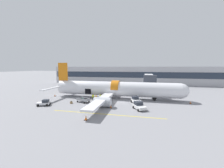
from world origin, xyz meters
TOP-DOWN VIEW (x-y plane):
  - ground_plane at (0.00, 0.00)m, footprint 500.00×500.00m
  - apron_marking_line at (-0.81, -9.60)m, footprint 21.47×0.23m
  - terminal_strip at (0.00, 40.94)m, footprint 82.96×12.61m
  - jet_bridge_stub at (7.67, 11.58)m, footprint 3.50×13.95m
  - airplane at (-1.99, 3.69)m, footprint 37.66×34.15m
  - baggage_tug_lead at (4.22, -0.28)m, footprint 2.71×3.12m
  - baggage_tug_mid at (5.15, -5.18)m, footprint 3.01×3.61m
  - baggage_tug_rear at (-15.88, -7.02)m, footprint 3.20×2.57m
  - baggage_cart_loading at (-8.33, -2.41)m, footprint 4.22×2.76m
  - ground_crew_loader_a at (-5.77, -0.66)m, footprint 0.53×0.53m
  - ground_crew_loader_b at (-4.05, -2.69)m, footprint 0.54×0.54m
  - ground_crew_driver at (-6.92, 0.30)m, footprint 0.53×0.53m
  - ground_crew_supervisor at (-4.91, 0.24)m, footprint 0.41×0.60m
  - suitcase_on_tarmac_upright at (-10.73, -4.18)m, footprint 0.57×0.36m
  - safety_cone_nose at (17.00, 2.13)m, footprint 0.52×0.52m
  - safety_cone_engine_left at (-3.20, -13.00)m, footprint 0.61×0.61m
  - safety_cone_wingtip at (-0.70, -5.63)m, footprint 0.45×0.45m
  - safety_cone_tail at (-19.64, 2.21)m, footprint 0.54×0.54m

SIDE VIEW (x-z plane):
  - ground_plane at x=0.00m, z-range 0.00..0.00m
  - apron_marking_line at x=-0.81m, z-range 0.00..0.01m
  - suitcase_on_tarmac_upright at x=-10.73m, z-range -0.05..0.55m
  - safety_cone_nose at x=17.00m, z-range -0.02..0.61m
  - safety_cone_tail at x=-19.64m, z-range -0.02..0.67m
  - safety_cone_wingtip at x=-0.70m, z-range -0.02..0.74m
  - safety_cone_engine_left at x=-3.20m, z-range -0.02..0.78m
  - baggage_cart_loading at x=-8.33m, z-range 0.02..1.12m
  - baggage_tug_rear at x=-15.88m, z-range -0.08..1.25m
  - baggage_tug_mid at x=5.15m, z-range -0.10..1.46m
  - baggage_tug_lead at x=4.22m, z-range -0.12..1.49m
  - ground_crew_loader_a at x=-5.77m, z-range 0.04..1.69m
  - ground_crew_driver at x=-6.92m, z-range 0.04..1.70m
  - ground_crew_loader_b at x=-4.05m, z-range 0.04..1.72m
  - ground_crew_supervisor at x=-4.91m, z-range 0.05..1.79m
  - airplane at x=-1.99m, z-range -2.35..7.56m
  - terminal_strip at x=0.00m, z-range 0.00..8.85m
  - jet_bridge_stub at x=7.67m, z-range 1.57..8.01m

